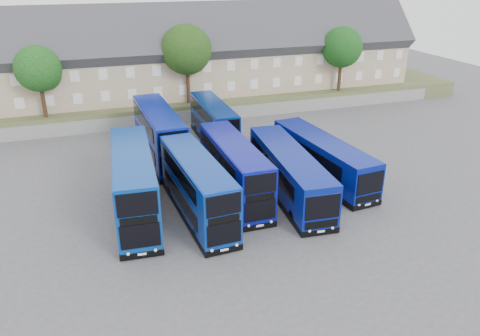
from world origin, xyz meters
name	(u,v)px	position (x,y,z in m)	size (l,w,h in m)	color
ground	(242,222)	(0.00, 0.00, 0.00)	(120.00, 120.00, 0.00)	#4D4D52
retaining_wall	(176,118)	(0.00, 24.00, 0.75)	(70.00, 0.40, 1.50)	slate
earth_bank	(161,95)	(0.00, 34.00, 1.00)	(80.00, 20.00, 2.00)	#4E532E
terrace_row	(187,57)	(3.00, 30.00, 6.60)	(60.00, 10.40, 11.20)	tan
dd_front_left	(134,185)	(-7.13, 3.69, 2.41)	(3.68, 12.48, 4.90)	#073691
dd_front_mid	(197,188)	(-2.81, 2.03, 2.23)	(3.28, 11.55, 4.54)	navy
dd_front_right	(234,171)	(0.75, 4.15, 2.23)	(2.67, 11.45, 4.54)	#070E8E
dd_rear_left	(159,135)	(-3.47, 14.12, 2.38)	(3.23, 12.26, 4.84)	#081D9C
dd_rear_right	(214,124)	(2.58, 16.61, 2.08)	(2.48, 10.69, 4.24)	navy
coach_east_a	(289,174)	(5.02, 3.07, 1.81)	(3.89, 13.63, 3.68)	navy
coach_east_b	(322,159)	(9.13, 5.15, 1.73)	(3.91, 13.10, 3.53)	navy
tree_west	(40,70)	(-13.85, 25.10, 7.05)	(4.80, 4.80, 7.65)	#382314
tree_mid	(188,51)	(2.15, 25.60, 8.07)	(5.76, 5.76, 9.18)	#382314
tree_east	(343,49)	(22.15, 25.10, 7.39)	(5.12, 5.12, 8.16)	#382314
tree_far	(355,36)	(28.15, 32.10, 7.73)	(5.44, 5.44, 8.67)	#382314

